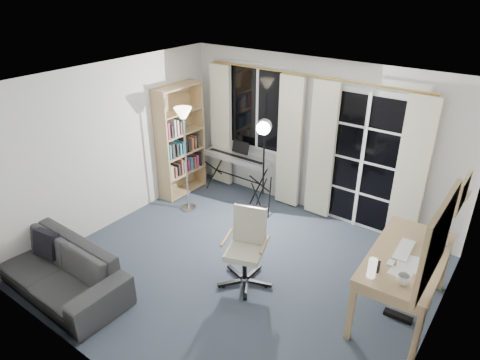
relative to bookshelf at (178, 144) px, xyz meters
name	(u,v)px	position (x,y,z in m)	size (l,w,h in m)	color
floor	(238,271)	(2.12, -1.20, -0.90)	(4.50, 4.00, 0.02)	#343D4C
window	(259,108)	(1.07, 0.77, 0.61)	(1.20, 0.08, 1.40)	white
french_door	(363,162)	(2.87, 0.77, 0.14)	(1.32, 0.09, 2.11)	white
curtains	(305,146)	(1.99, 0.68, 0.21)	(3.60, 0.07, 2.13)	gold
bookshelf	(178,144)	(0.00, 0.00, 0.00)	(0.31, 0.87, 1.87)	tan
torchiere_lamp	(184,129)	(0.52, -0.39, 0.47)	(0.32, 0.32, 1.69)	#B2B2B7
keyboard_piano	(237,159)	(0.85, 0.50, -0.23)	(1.20, 0.59, 0.87)	black
studio_light	(264,139)	(1.60, 0.14, 0.40)	(0.37, 0.37, 1.61)	black
office_chair	(248,239)	(2.29, -1.23, -0.32)	(0.67, 0.64, 0.97)	black
desk	(406,262)	(4.00, -0.72, -0.21)	(0.79, 1.49, 0.78)	#9E7C51
monitor	(444,219)	(4.20, -0.27, 0.19)	(0.19, 0.56, 0.49)	silver
desk_clutter	(392,277)	(3.94, -0.95, -0.28)	(0.44, 0.89, 0.99)	white
mug	(404,278)	(4.10, -1.22, -0.05)	(0.13, 0.10, 0.13)	silver
wall_mirror	(436,241)	(4.35, -1.55, 0.66)	(0.04, 0.94, 0.74)	tan
framed_print	(463,193)	(4.35, -0.65, 0.71)	(0.03, 0.42, 0.32)	tan
wall_shelf	(462,190)	(4.28, -0.15, 0.52)	(0.16, 0.30, 0.18)	tan
sofa	(53,261)	(0.53, -2.75, -0.50)	(2.00, 0.61, 0.78)	#2B2B2D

